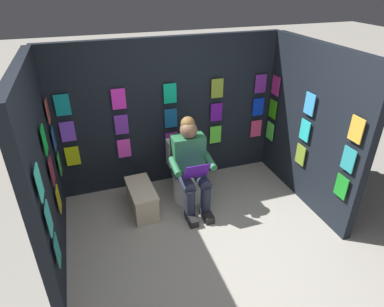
{
  "coord_description": "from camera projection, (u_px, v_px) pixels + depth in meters",
  "views": [
    {
      "loc": [
        1.04,
        2.12,
        2.69
      ],
      "look_at": [
        -0.03,
        -1.02,
        0.85
      ],
      "focal_mm": 30.94,
      "sensor_mm": 36.0,
      "label": 1
    }
  ],
  "objects": [
    {
      "name": "ground_plane",
      "position": [
        222.0,
        273.0,
        3.35
      ],
      "size": [
        30.0,
        30.0,
        0.0
      ],
      "primitive_type": "plane",
      "color": "#9E998E"
    },
    {
      "name": "display_wall_back",
      "position": [
        169.0,
        114.0,
        4.45
      ],
      "size": [
        3.09,
        0.14,
        2.0
      ],
      "color": "black",
      "rests_on": "ground"
    },
    {
      "name": "display_wall_left",
      "position": [
        311.0,
        127.0,
        4.07
      ],
      "size": [
        0.14,
        1.86,
        2.0
      ],
      "color": "black",
      "rests_on": "ground"
    },
    {
      "name": "display_wall_right",
      "position": [
        42.0,
        169.0,
        3.21
      ],
      "size": [
        0.14,
        1.86,
        2.0
      ],
      "color": "black",
      "rests_on": "ground"
    },
    {
      "name": "toilet",
      "position": [
        186.0,
        175.0,
        4.37
      ],
      "size": [
        0.41,
        0.55,
        0.77
      ],
      "rotation": [
        0.0,
        0.0,
        -0.0
      ],
      "color": "white",
      "rests_on": "ground"
    },
    {
      "name": "person_reading",
      "position": [
        191.0,
        165.0,
        4.05
      ],
      "size": [
        0.53,
        0.68,
        1.19
      ],
      "rotation": [
        0.0,
        0.0,
        -0.0
      ],
      "color": "#286B42",
      "rests_on": "ground"
    },
    {
      "name": "comic_longbox_near",
      "position": [
        142.0,
        199.0,
        4.15
      ],
      "size": [
        0.33,
        0.63,
        0.36
      ],
      "rotation": [
        0.0,
        0.0,
        0.05
      ],
      "color": "beige",
      "rests_on": "ground"
    }
  ]
}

